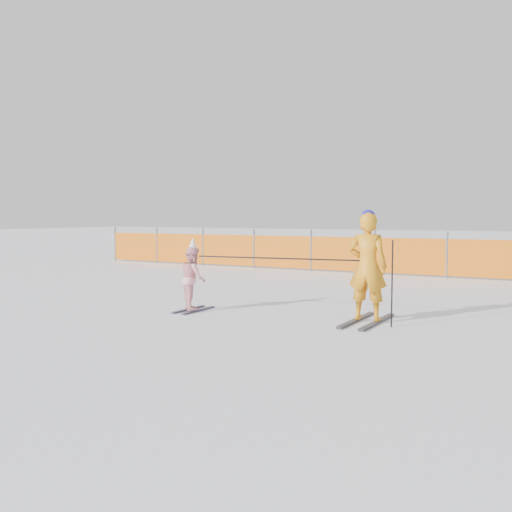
# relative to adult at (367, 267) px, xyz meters

# --- Properties ---
(ground) EXTENTS (120.00, 120.00, 0.00)m
(ground) POSITION_rel_adult_xyz_m (-1.80, -0.86, -0.88)
(ground) COLOR white
(ground) RESTS_ON ground
(adult) EXTENTS (0.64, 1.52, 1.76)m
(adult) POSITION_rel_adult_xyz_m (0.00, 0.00, 0.00)
(adult) COLOR black
(adult) RESTS_ON ground
(child) EXTENTS (0.67, 0.91, 1.28)m
(child) POSITION_rel_adult_xyz_m (-3.00, -0.47, -0.29)
(child) COLOR black
(child) RESTS_ON ground
(ski_poles) EXTENTS (3.35, 0.45, 1.31)m
(ski_poles) POSITION_rel_adult_xyz_m (-0.88, -0.22, -0.01)
(ski_poles) COLOR black
(ski_poles) RESTS_ON ground
(safety_fence) EXTENTS (14.24, 0.06, 1.25)m
(safety_fence) POSITION_rel_adult_xyz_m (-5.16, 7.30, -0.32)
(safety_fence) COLOR #595960
(safety_fence) RESTS_ON ground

